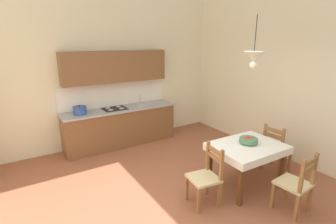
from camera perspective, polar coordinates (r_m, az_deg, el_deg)
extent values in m
cube|color=#99563D|center=(4.21, 2.94, -20.10)|extent=(6.13, 6.49, 0.10)
cube|color=beige|center=(6.11, -13.61, 12.43)|extent=(6.13, 0.12, 4.20)
cube|color=beige|center=(5.56, 28.28, 10.72)|extent=(0.12, 6.49, 4.20)
cube|color=brown|center=(6.13, -10.56, -3.37)|extent=(2.61, 0.60, 0.86)
cube|color=#9E9EA3|center=(5.99, -10.74, 0.67)|extent=(2.64, 0.63, 0.04)
cube|color=white|center=(6.19, -11.94, 3.93)|extent=(2.61, 0.01, 0.55)
cube|color=brown|center=(5.94, -11.74, 10.03)|extent=(2.41, 0.34, 0.70)
cube|color=black|center=(6.03, -9.40, -7.56)|extent=(2.57, 0.02, 0.09)
cylinder|color=silver|center=(6.22, -5.76, 1.59)|extent=(0.34, 0.34, 0.02)
cylinder|color=silver|center=(6.32, -6.36, 2.87)|extent=(0.02, 0.02, 0.22)
cube|color=black|center=(5.94, -11.96, 0.75)|extent=(0.52, 0.42, 0.01)
cylinder|color=silver|center=(5.81, -12.81, 0.47)|extent=(0.11, 0.11, 0.01)
cylinder|color=silver|center=(5.89, -10.44, 0.83)|extent=(0.11, 0.11, 0.01)
cylinder|color=silver|center=(5.99, -13.47, 0.90)|extent=(0.11, 0.11, 0.01)
cylinder|color=silver|center=(6.07, -11.16, 1.24)|extent=(0.11, 0.11, 0.01)
cylinder|color=#2D4C9E|center=(5.70, -19.31, 0.25)|extent=(0.28, 0.28, 0.15)
cylinder|color=#2D4C9E|center=(5.67, -19.39, 1.08)|extent=(0.29, 0.29, 0.02)
sphere|color=black|center=(5.67, -19.41, 1.32)|extent=(0.04, 0.04, 0.04)
cube|color=brown|center=(4.43, 17.55, -7.24)|extent=(1.12, 0.87, 0.02)
cube|color=brown|center=(4.05, 16.15, -15.35)|extent=(0.07, 0.07, 0.73)
cube|color=brown|center=(4.75, 24.49, -11.35)|extent=(0.07, 0.07, 0.73)
cube|color=brown|center=(4.50, 9.40, -11.59)|extent=(0.07, 0.07, 0.73)
cube|color=brown|center=(5.13, 17.93, -8.58)|extent=(0.07, 0.07, 0.73)
cube|color=white|center=(4.42, 17.56, -7.09)|extent=(1.19, 0.93, 0.00)
cube|color=white|center=(4.20, 22.09, -9.76)|extent=(1.16, 0.04, 0.12)
cube|color=white|center=(4.73, 13.46, -6.07)|extent=(1.16, 0.04, 0.12)
cube|color=white|center=(4.06, 11.91, -9.74)|extent=(0.03, 0.90, 0.12)
cube|color=white|center=(4.87, 22.11, -6.17)|extent=(0.03, 0.90, 0.12)
cube|color=#D1BC89|center=(5.27, 23.45, -7.71)|extent=(0.45, 0.45, 0.04)
cube|color=olive|center=(5.59, 22.56, -8.80)|extent=(0.05, 0.05, 0.41)
cube|color=olive|center=(5.43, 25.82, -9.90)|extent=(0.05, 0.05, 0.41)
cube|color=olive|center=(5.20, 20.76, -7.33)|extent=(0.05, 0.05, 0.93)
cube|color=olive|center=(5.04, 24.19, -8.48)|extent=(0.05, 0.05, 0.93)
cube|color=olive|center=(4.98, 22.90, -3.90)|extent=(0.05, 0.32, 0.07)
cube|color=olive|center=(5.02, 22.78, -5.03)|extent=(0.05, 0.32, 0.07)
cube|color=#D1BC89|center=(3.95, 8.03, -14.60)|extent=(0.48, 0.48, 0.04)
cube|color=olive|center=(3.86, 6.99, -19.32)|extent=(0.05, 0.05, 0.41)
cube|color=olive|center=(4.12, 4.30, -16.75)|extent=(0.05, 0.05, 0.41)
cube|color=olive|center=(3.89, 11.82, -14.68)|extent=(0.05, 0.05, 0.93)
cube|color=olive|center=(4.15, 8.86, -12.48)|extent=(0.05, 0.05, 0.93)
cube|color=olive|center=(3.85, 10.57, -8.63)|extent=(0.07, 0.32, 0.07)
cube|color=olive|center=(3.89, 10.49, -10.04)|extent=(0.07, 0.32, 0.07)
cube|color=#D1BC89|center=(4.19, 26.42, -14.31)|extent=(0.45, 0.45, 0.04)
cube|color=olive|center=(4.23, 22.61, -17.06)|extent=(0.05, 0.05, 0.41)
cube|color=olive|center=(4.51, 25.09, -15.21)|extent=(0.05, 0.05, 0.41)
cube|color=olive|center=(3.97, 27.58, -15.66)|extent=(0.05, 0.05, 0.93)
cube|color=olive|center=(4.26, 29.82, -13.75)|extent=(0.05, 0.05, 0.93)
cube|color=olive|center=(3.95, 29.48, -9.89)|extent=(0.32, 0.05, 0.07)
cube|color=olive|center=(3.99, 29.27, -11.26)|extent=(0.32, 0.05, 0.07)
cylinder|color=#4C7F5B|center=(4.48, 17.69, -6.62)|extent=(0.17, 0.17, 0.02)
cylinder|color=#4C7F5B|center=(4.46, 17.74, -6.07)|extent=(0.30, 0.30, 0.07)
sphere|color=red|center=(4.43, 17.23, -6.05)|extent=(0.09, 0.09, 0.09)
sphere|color=red|center=(4.49, 18.40, -5.90)|extent=(0.08, 0.08, 0.08)
sphere|color=red|center=(4.47, 17.46, -5.77)|extent=(0.10, 0.10, 0.10)
cylinder|color=black|center=(4.25, 19.22, 16.29)|extent=(0.01, 0.01, 0.57)
cone|color=silver|center=(4.25, 18.82, 11.93)|extent=(0.32, 0.32, 0.14)
sphere|color=white|center=(4.26, 18.65, 10.05)|extent=(0.11, 0.11, 0.11)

